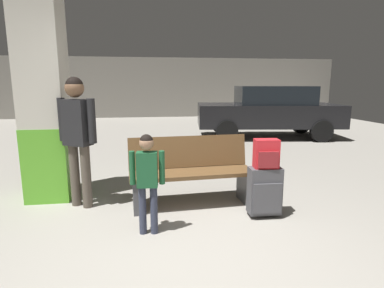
{
  "coord_description": "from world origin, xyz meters",
  "views": [
    {
      "loc": [
        -0.39,
        -2.42,
        1.57
      ],
      "look_at": [
        0.15,
        1.3,
        0.85
      ],
      "focal_mm": 29.35,
      "sensor_mm": 36.0,
      "label": 1
    }
  ],
  "objects_px": {
    "structural_pillar": "(43,87)",
    "backpack_bright": "(266,154)",
    "parked_car_near": "(269,110)",
    "suitcase": "(265,191)",
    "bench": "(191,172)",
    "child": "(147,174)",
    "adult": "(77,128)"
  },
  "relations": [
    {
      "from": "bench",
      "to": "parked_car_near",
      "type": "bearing_deg",
      "value": 58.41
    },
    {
      "from": "backpack_bright",
      "to": "child",
      "type": "xyz_separation_m",
      "value": [
        -1.38,
        -0.23,
        -0.11
      ]
    },
    {
      "from": "bench",
      "to": "backpack_bright",
      "type": "height_order",
      "value": "backpack_bright"
    },
    {
      "from": "adult",
      "to": "bench",
      "type": "bearing_deg",
      "value": -5.04
    },
    {
      "from": "parked_car_near",
      "to": "structural_pillar",
      "type": "bearing_deg",
      "value": -138.23
    },
    {
      "from": "suitcase",
      "to": "adult",
      "type": "height_order",
      "value": "adult"
    },
    {
      "from": "structural_pillar",
      "to": "adult",
      "type": "distance_m",
      "value": 0.81
    },
    {
      "from": "child",
      "to": "adult",
      "type": "distance_m",
      "value": 1.29
    },
    {
      "from": "suitcase",
      "to": "backpack_bright",
      "type": "bearing_deg",
      "value": -134.0
    },
    {
      "from": "child",
      "to": "adult",
      "type": "xyz_separation_m",
      "value": [
        -0.85,
        0.9,
        0.36
      ]
    },
    {
      "from": "parked_car_near",
      "to": "adult",
      "type": "bearing_deg",
      "value": -132.81
    },
    {
      "from": "backpack_bright",
      "to": "child",
      "type": "distance_m",
      "value": 1.4
    },
    {
      "from": "backpack_bright",
      "to": "parked_car_near",
      "type": "xyz_separation_m",
      "value": [
        2.23,
        5.47,
        0.03
      ]
    },
    {
      "from": "backpack_bright",
      "to": "child",
      "type": "bearing_deg",
      "value": -170.34
    },
    {
      "from": "structural_pillar",
      "to": "child",
      "type": "distance_m",
      "value": 2.06
    },
    {
      "from": "structural_pillar",
      "to": "backpack_bright",
      "type": "relative_size",
      "value": 9.11
    },
    {
      "from": "structural_pillar",
      "to": "suitcase",
      "type": "distance_m",
      "value": 3.15
    },
    {
      "from": "bench",
      "to": "parked_car_near",
      "type": "relative_size",
      "value": 0.38
    },
    {
      "from": "child",
      "to": "parked_car_near",
      "type": "height_order",
      "value": "parked_car_near"
    },
    {
      "from": "structural_pillar",
      "to": "parked_car_near",
      "type": "height_order",
      "value": "structural_pillar"
    },
    {
      "from": "adult",
      "to": "structural_pillar",
      "type": "bearing_deg",
      "value": 139.83
    },
    {
      "from": "child",
      "to": "parked_car_near",
      "type": "bearing_deg",
      "value": 57.74
    },
    {
      "from": "bench",
      "to": "backpack_bright",
      "type": "xyz_separation_m",
      "value": [
        0.81,
        -0.54,
        0.33
      ]
    },
    {
      "from": "parked_car_near",
      "to": "suitcase",
      "type": "bearing_deg",
      "value": -112.14
    },
    {
      "from": "bench",
      "to": "suitcase",
      "type": "relative_size",
      "value": 2.7
    },
    {
      "from": "suitcase",
      "to": "child",
      "type": "height_order",
      "value": "child"
    },
    {
      "from": "suitcase",
      "to": "parked_car_near",
      "type": "xyz_separation_m",
      "value": [
        2.23,
        5.47,
        0.48
      ]
    },
    {
      "from": "suitcase",
      "to": "bench",
      "type": "bearing_deg",
      "value": 146.43
    },
    {
      "from": "backpack_bright",
      "to": "adult",
      "type": "distance_m",
      "value": 2.34
    },
    {
      "from": "suitcase",
      "to": "parked_car_near",
      "type": "relative_size",
      "value": 0.14
    },
    {
      "from": "bench",
      "to": "parked_car_near",
      "type": "distance_m",
      "value": 5.81
    },
    {
      "from": "bench",
      "to": "suitcase",
      "type": "distance_m",
      "value": 0.98
    }
  ]
}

